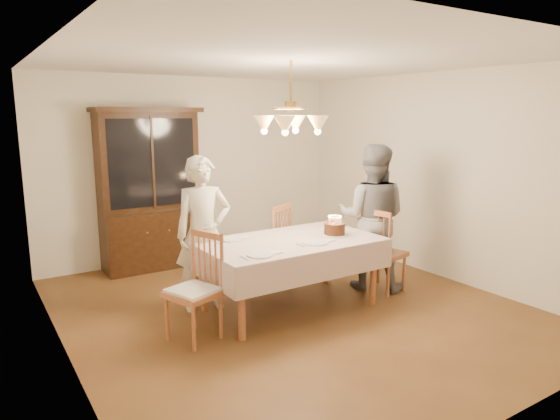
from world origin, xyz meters
TOP-DOWN VIEW (x-y plane):
  - ground at (0.00, 0.00)m, footprint 5.00×5.00m
  - room_shell at (0.00, 0.00)m, footprint 5.00×5.00m
  - dining_table at (0.00, 0.00)m, footprint 1.90×1.10m
  - china_hutch at (-0.76, 2.25)m, footprint 1.38×0.54m
  - chair_far_side at (0.25, 0.82)m, footprint 0.58×0.57m
  - chair_left_end at (-1.18, -0.17)m, footprint 0.54×0.55m
  - chair_right_end at (1.23, -0.15)m, footprint 0.50×0.52m
  - elderly_woman at (-0.77, 0.50)m, footprint 0.65×0.48m
  - adult_in_grey at (1.19, 0.03)m, footprint 1.05×1.07m
  - birthday_cake at (0.52, -0.10)m, footprint 0.30×0.30m
  - place_setting_near_left at (-0.56, -0.34)m, footprint 0.40×0.26m
  - place_setting_near_right at (0.15, -0.26)m, footprint 0.42×0.27m
  - place_setting_far_left at (-0.51, 0.34)m, footprint 0.41×0.26m
  - chandelier at (-0.00, -0.00)m, footprint 0.62×0.62m

SIDE VIEW (x-z plane):
  - ground at x=0.00m, z-range 0.00..0.00m
  - chair_far_side at x=0.25m, z-range -0.06..0.94m
  - chair_right_end at x=1.23m, z-range -0.06..0.94m
  - chair_left_end at x=-1.18m, z-range -0.05..0.95m
  - dining_table at x=0.00m, z-range 0.30..1.06m
  - place_setting_near_left at x=-0.56m, z-range 0.76..0.77m
  - place_setting_far_left at x=-0.51m, z-range 0.76..0.77m
  - place_setting_near_right at x=0.15m, z-range 0.76..0.77m
  - birthday_cake at x=0.52m, z-range 0.71..0.93m
  - elderly_woman at x=-0.77m, z-range 0.00..1.65m
  - adult_in_grey at x=1.19m, z-range 0.00..1.73m
  - china_hutch at x=-0.76m, z-range -0.04..2.12m
  - room_shell at x=0.00m, z-range -0.92..4.08m
  - chandelier at x=0.00m, z-range 1.61..2.34m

